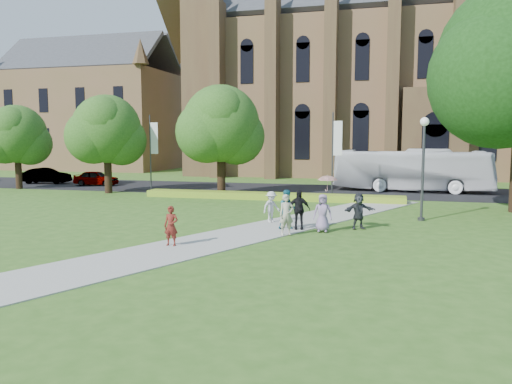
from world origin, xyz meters
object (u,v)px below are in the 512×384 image
(streetlamp, at_px, (423,156))
(car_0, at_px, (96,178))
(car_1, at_px, (46,176))
(tour_coach, at_px, (412,170))
(pedestrian_0, at_px, (171,226))

(streetlamp, height_order, car_0, streetlamp)
(car_1, bearing_deg, car_0, -107.48)
(tour_coach, height_order, car_1, tour_coach)
(streetlamp, relative_size, tour_coach, 0.43)
(streetlamp, height_order, car_1, streetlamp)
(car_0, bearing_deg, car_1, 78.42)
(streetlamp, distance_m, pedestrian_0, 13.50)
(streetlamp, relative_size, car_0, 1.35)
(streetlamp, xyz_separation_m, tour_coach, (0.12, 14.58, -1.59))
(tour_coach, distance_m, car_1, 32.58)
(streetlamp, distance_m, car_1, 35.05)
(car_1, xyz_separation_m, pedestrian_0, (22.63, -22.08, 0.07))
(car_0, bearing_deg, streetlamp, -121.16)
(tour_coach, relative_size, car_0, 3.11)
(car_1, relative_size, pedestrian_0, 2.83)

